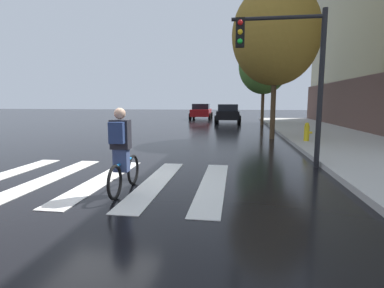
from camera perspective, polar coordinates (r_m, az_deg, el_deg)
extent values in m
plane|color=black|center=(7.38, -17.50, -6.52)|extent=(120.00, 120.00, 0.00)
cube|color=silver|center=(8.73, -32.34, -5.13)|extent=(0.55, 4.06, 0.01)
cube|color=silver|center=(7.96, -25.23, -5.82)|extent=(0.55, 4.06, 0.01)
cube|color=silver|center=(7.33, -16.74, -6.53)|extent=(0.55, 4.06, 0.01)
cube|color=silver|center=(6.89, -6.89, -7.17)|extent=(0.55, 4.06, 0.01)
cube|color=silver|center=(6.68, 3.96, -7.63)|extent=(0.55, 4.06, 0.01)
cube|color=black|center=(26.14, 6.81, 5.54)|extent=(1.91, 4.57, 0.69)
cube|color=black|center=(25.98, 6.83, 6.88)|extent=(1.67, 2.20, 0.54)
cylinder|color=black|center=(27.64, 4.84, 4.98)|extent=(0.25, 0.68, 0.67)
cylinder|color=black|center=(27.62, 8.80, 4.91)|extent=(0.25, 0.68, 0.67)
cylinder|color=black|center=(24.74, 4.56, 4.63)|extent=(0.25, 0.68, 0.67)
cylinder|color=black|center=(24.72, 8.97, 4.55)|extent=(0.25, 0.68, 0.67)
cube|color=maroon|center=(30.89, 1.77, 5.97)|extent=(1.92, 4.57, 0.69)
cube|color=black|center=(30.73, 1.75, 7.11)|extent=(1.67, 2.20, 0.54)
cylinder|color=black|center=(32.45, 0.33, 5.46)|extent=(0.25, 0.67, 0.67)
cylinder|color=black|center=(32.28, 3.69, 5.43)|extent=(0.25, 0.67, 0.67)
cylinder|color=black|center=(29.58, -0.33, 5.21)|extent=(0.25, 0.67, 0.67)
cylinder|color=black|center=(29.39, 3.35, 5.18)|extent=(0.25, 0.67, 0.67)
torus|color=black|center=(5.78, -14.39, -7.04)|extent=(0.07, 0.66, 0.66)
torus|color=black|center=(6.74, -11.07, -4.79)|extent=(0.07, 0.66, 0.66)
cylinder|color=#1972BF|center=(6.19, -12.68, -3.31)|extent=(0.06, 0.89, 0.05)
cylinder|color=#1972BF|center=(6.04, -13.22, -2.95)|extent=(0.04, 0.04, 0.45)
cube|color=#384772|center=(6.03, -13.23, -2.48)|extent=(0.28, 0.20, 0.56)
cube|color=#26262D|center=(5.96, -13.37, 1.77)|extent=(0.36, 0.25, 0.56)
sphere|color=tan|center=(5.93, -13.50, 5.61)|extent=(0.22, 0.22, 0.22)
cube|color=navy|center=(5.79, -14.02, 2.07)|extent=(0.28, 0.16, 0.40)
cylinder|color=black|center=(8.87, 23.13, 9.30)|extent=(0.14, 0.14, 4.20)
cylinder|color=black|center=(8.92, 15.80, 21.98)|extent=(2.40, 0.10, 0.10)
cube|color=black|center=(8.78, 9.09, 20.06)|extent=(0.24, 0.20, 0.76)
sphere|color=red|center=(8.73, 9.13, 21.75)|extent=(0.14, 0.14, 0.14)
sphere|color=gold|center=(8.68, 9.10, 20.21)|extent=(0.14, 0.14, 0.14)
sphere|color=green|center=(8.63, 9.06, 18.65)|extent=(0.14, 0.14, 0.14)
cylinder|color=gold|center=(13.64, 20.85, 1.92)|extent=(0.22, 0.22, 0.65)
sphere|color=gold|center=(13.61, 20.93, 3.45)|extent=(0.18, 0.18, 0.18)
cylinder|color=gold|center=(13.67, 21.51, 2.04)|extent=(0.12, 0.09, 0.09)
cylinder|color=#4C3823|center=(15.11, 15.08, 7.11)|extent=(0.24, 0.24, 3.26)
ellipsoid|color=olive|center=(15.42, 15.55, 19.29)|extent=(4.06, 4.06, 4.67)
cylinder|color=#4C3823|center=(23.65, 13.19, 7.10)|extent=(0.24, 0.24, 3.00)
ellipsoid|color=#47722D|center=(23.80, 13.43, 14.31)|extent=(3.73, 3.73, 4.29)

